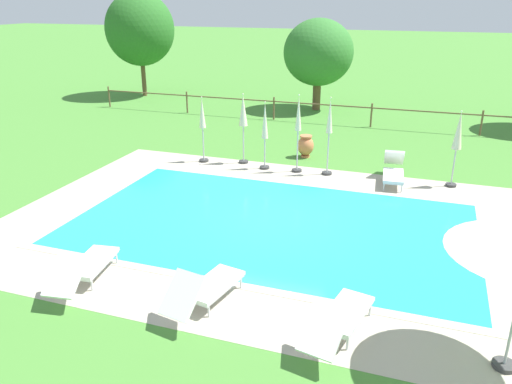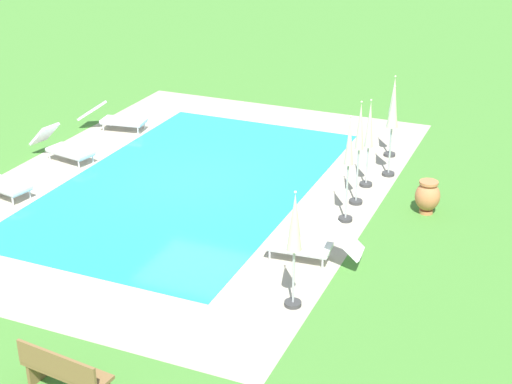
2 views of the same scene
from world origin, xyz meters
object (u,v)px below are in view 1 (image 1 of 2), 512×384
Objects in this scene: sun_lounger_south_near_corner at (394,170)px; tree_west_mid at (318,53)px; sun_lounger_north_near_steps at (205,288)px; sun_lounger_north_mid at (85,266)px; sun_lounger_north_far at (340,318)px; tree_centre at (140,29)px; patio_umbrella_closed_row_mid_west at (458,136)px; patio_umbrella_closed_row_west at (298,123)px; patio_umbrella_closed_row_centre at (202,120)px; patio_umbrella_closed_row_mid_east at (329,127)px; patio_umbrella_closed_deck_corner at (243,116)px; patio_umbrella_closed_row_east at (265,128)px; terracotta_urn_near_fence at (306,146)px.

sun_lounger_south_near_corner is 0.45× the size of tree_west_mid.
sun_lounger_north_near_steps is 2.60m from sun_lounger_north_mid.
sun_lounger_north_far is 0.37× the size of tree_centre.
tree_centre is at bearing 148.44° from patio_umbrella_closed_row_mid_west.
patio_umbrella_closed_row_west reaches higher than sun_lounger_north_near_steps.
tree_west_mid is at bearing 79.94° from patio_umbrella_closed_row_centre.
sun_lounger_north_near_steps is 8.47m from sun_lounger_south_near_corner.
sun_lounger_north_far is 8.52m from patio_umbrella_closed_row_mid_east.
sun_lounger_south_near_corner is at bearing -172.88° from patio_umbrella_closed_row_mid_west.
patio_umbrella_closed_deck_corner is 14.21m from tree_centre.
tree_centre reaches higher than patio_umbrella_closed_row_mid_west.
patio_umbrella_closed_row_centre reaches higher than sun_lounger_north_near_steps.
sun_lounger_north_far reaches higher than sun_lounger_north_mid.
sun_lounger_south_near_corner is (5.27, 8.08, 0.02)m from sun_lounger_north_mid.
patio_umbrella_closed_deck_corner reaches higher than sun_lounger_north_far.
patio_umbrella_closed_row_centre is 1.41m from patio_umbrella_closed_deck_corner.
patio_umbrella_closed_row_mid_west is at bearing 7.12° from sun_lounger_south_near_corner.
patio_umbrella_closed_row_east is 15.11m from tree_centre.
patio_umbrella_closed_deck_corner is at bearing 175.12° from patio_umbrella_closed_row_mid_east.
sun_lounger_north_far is 8.14m from sun_lounger_south_near_corner.
sun_lounger_north_mid is 8.25m from patio_umbrella_closed_row_centre.
sun_lounger_north_near_steps is 8.22m from patio_umbrella_closed_row_mid_east.
tree_west_mid reaches higher than patio_umbrella_closed_row_mid_east.
patio_umbrella_closed_row_east is 9.99m from tree_west_mid.
sun_lounger_north_near_steps is 22.34m from tree_centre.
sun_lounger_north_near_steps is 8.17m from patio_umbrella_closed_row_west.
tree_west_mid is (-1.47, 8.17, 2.37)m from terracotta_urn_near_fence.
tree_centre is at bearing 129.26° from patio_umbrella_closed_row_centre.
sun_lounger_north_mid is at bearing -123.13° from sun_lounger_south_near_corner.
tree_west_mid reaches higher than patio_umbrella_closed_deck_corner.
patio_umbrella_closed_row_mid_east is 2.98m from patio_umbrella_closed_deck_corner.
patio_umbrella_closed_row_west is (-2.89, 8.17, 1.24)m from sun_lounger_north_far.
patio_umbrella_closed_row_east is (-5.86, -0.24, -0.17)m from patio_umbrella_closed_row_mid_west.
sun_lounger_north_mid is at bearing -91.61° from patio_umbrella_closed_deck_corner.
tree_centre is at bearing 128.41° from sun_lounger_north_far.
patio_umbrella_closed_deck_corner is at bearing 105.79° from sun_lounger_north_near_steps.
terracotta_urn_near_fence is (-0.51, 9.72, 0.04)m from sun_lounger_north_near_steps.
sun_lounger_north_far is at bearing -52.68° from patio_umbrella_closed_row_centre.
sun_lounger_south_near_corner is 3.30m from patio_umbrella_closed_row_west.
sun_lounger_north_far is at bearing -70.53° from patio_umbrella_closed_row_west.
tree_centre is at bearing 176.97° from tree_west_mid.
patio_umbrella_closed_row_west is at bearing -85.73° from terracotta_urn_near_fence.
tree_west_mid is at bearing 123.40° from patio_umbrella_closed_row_mid_west.
sun_lounger_north_far is 10.32m from patio_umbrella_closed_row_centre.
sun_lounger_north_near_steps is at bearing -65.20° from patio_umbrella_closed_row_centre.
patio_umbrella_closed_row_centre is (-3.33, -0.01, -0.15)m from patio_umbrella_closed_row_west.
patio_umbrella_closed_deck_corner reaches higher than sun_lounger_north_near_steps.
patio_umbrella_closed_row_west is at bearing -80.80° from tree_west_mid.
sun_lounger_north_mid is 1.00× the size of sun_lounger_north_far.
tree_west_mid is (-2.58, 9.77, 1.22)m from patio_umbrella_closed_row_mid_east.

